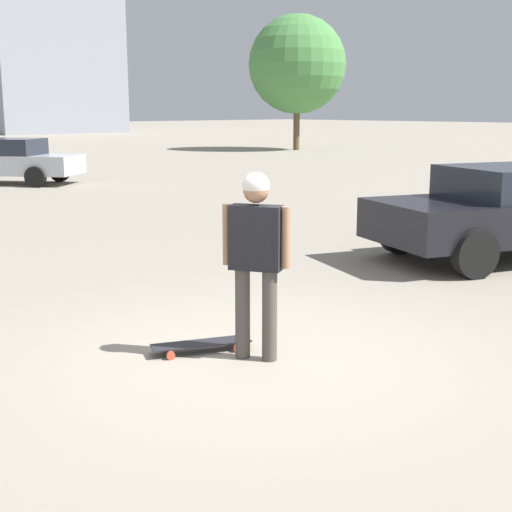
# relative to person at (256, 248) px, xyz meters

# --- Properties ---
(ground_plane) EXTENTS (220.00, 220.00, 0.00)m
(ground_plane) POSITION_rel_person_xyz_m (0.00, 0.00, -1.05)
(ground_plane) COLOR gray
(person) EXTENTS (0.56, 0.41, 1.73)m
(person) POSITION_rel_person_xyz_m (0.00, 0.00, 0.00)
(person) COLOR #4C4742
(person) RESTS_ON ground_plane
(skateboard) EXTENTS (0.58, 0.96, 0.09)m
(skateboard) POSITION_rel_person_xyz_m (0.49, 0.26, -0.97)
(skateboard) COLOR #232328
(skateboard) RESTS_ON ground_plane
(car_parked_near) EXTENTS (3.19, 4.54, 1.42)m
(car_parked_near) POSITION_rel_person_xyz_m (0.75, -5.91, -0.30)
(car_parked_near) COLOR black
(car_parked_near) RESTS_ON ground_plane
(car_parked_far) EXTENTS (4.76, 4.31, 1.39)m
(car_parked_far) POSITION_rel_person_xyz_m (16.89, -4.88, -0.33)
(car_parked_far) COLOR #ADB2B7
(car_parked_far) RESTS_ON ground_plane
(building_block_distant) EXTENTS (10.85, 12.68, 23.21)m
(building_block_distant) POSITION_rel_person_xyz_m (61.87, -28.37, 10.56)
(building_block_distant) COLOR gray
(building_block_distant) RESTS_ON ground_plane
(tree_distant) EXTENTS (5.39, 5.39, 7.37)m
(tree_distant) POSITION_rel_person_xyz_m (23.77, -24.82, 3.62)
(tree_distant) COLOR brown
(tree_distant) RESTS_ON ground_plane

